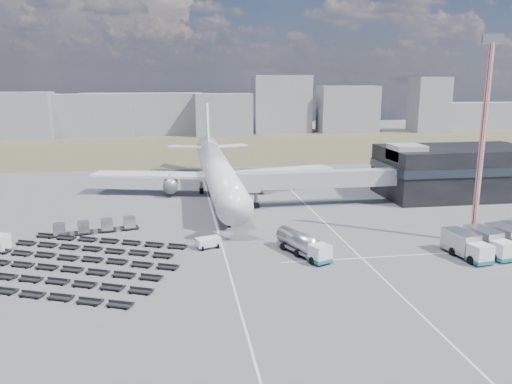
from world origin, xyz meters
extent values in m
plane|color=#565659|center=(0.00, 0.00, 0.00)|extent=(420.00, 420.00, 0.00)
cube|color=#4C482D|center=(0.00, 110.00, 0.01)|extent=(420.00, 90.00, 0.01)
cube|color=silver|center=(-2.00, 5.00, 0.01)|extent=(0.25, 110.00, 0.01)
cube|color=silver|center=(16.00, 5.00, 0.01)|extent=(0.25, 110.00, 0.01)
cube|color=silver|center=(25.00, -8.00, 0.01)|extent=(40.00, 0.25, 0.01)
cube|color=black|center=(48.00, 24.00, 5.00)|extent=(30.00, 16.00, 10.00)
cube|color=#262D38|center=(48.00, 24.00, 6.20)|extent=(30.40, 16.40, 1.60)
cube|color=#939399|center=(36.00, 22.00, 9.50)|extent=(6.00, 6.00, 3.00)
cube|color=#939399|center=(18.10, 20.50, 5.10)|extent=(29.80, 3.00, 3.00)
cube|color=#939399|center=(4.70, 20.00, 5.10)|extent=(4.00, 3.60, 3.40)
cylinder|color=slate|center=(6.20, 20.50, 2.55)|extent=(0.70, 0.70, 5.10)
cylinder|color=black|center=(6.20, 20.50, 0.45)|extent=(1.40, 0.90, 1.40)
cylinder|color=white|center=(0.00, 30.00, 5.30)|extent=(5.60, 48.00, 5.60)
cone|color=white|center=(0.00, 3.50, 5.30)|extent=(5.60, 5.00, 5.60)
cone|color=white|center=(0.00, 58.00, 6.10)|extent=(5.60, 8.00, 5.60)
cube|color=black|center=(0.00, 5.50, 6.10)|extent=(2.20, 2.00, 0.80)
cube|color=white|center=(-13.00, 35.00, 4.10)|extent=(25.59, 11.38, 0.50)
cube|color=white|center=(13.00, 35.00, 4.10)|extent=(25.59, 11.38, 0.50)
cylinder|color=slate|center=(-9.50, 33.00, 2.40)|extent=(3.00, 5.00, 3.00)
cylinder|color=slate|center=(9.50, 33.00, 2.40)|extent=(3.00, 5.00, 3.00)
cube|color=white|center=(-5.50, 60.00, 6.50)|extent=(9.49, 5.63, 0.35)
cube|color=white|center=(5.50, 60.00, 6.50)|extent=(9.49, 5.63, 0.35)
cube|color=white|center=(0.00, 61.00, 11.80)|extent=(0.50, 9.06, 11.45)
cylinder|color=slate|center=(0.00, 9.00, 1.25)|extent=(0.50, 0.50, 2.50)
cylinder|color=slate|center=(-3.20, 34.00, 1.25)|extent=(0.60, 0.60, 2.50)
cylinder|color=slate|center=(3.20, 34.00, 1.25)|extent=(0.60, 0.60, 2.50)
cylinder|color=black|center=(0.00, 9.00, 0.50)|extent=(0.50, 1.20, 1.20)
cube|color=gray|center=(-50.69, 148.21, 8.69)|extent=(50.11, 12.00, 17.38)
cube|color=gray|center=(-22.16, 151.36, 8.83)|extent=(51.05, 12.00, 17.65)
cube|color=gray|center=(11.70, 142.67, 8.75)|extent=(23.55, 12.00, 17.50)
cube|color=gray|center=(38.70, 152.27, 12.54)|extent=(25.19, 12.00, 25.08)
cube|color=gray|center=(68.00, 148.10, 10.23)|extent=(26.19, 12.00, 20.46)
cube|color=gray|center=(104.91, 144.64, 12.18)|extent=(15.48, 12.00, 24.37)
cube|color=gray|center=(135.74, 154.85, 6.21)|extent=(46.26, 12.00, 12.42)
cube|color=white|center=(9.89, -9.03, 1.40)|extent=(3.03, 3.03, 2.22)
cube|color=#146A73|center=(9.89, -9.03, 0.53)|extent=(3.16, 3.16, 0.48)
cylinder|color=#B2B3B7|center=(8.06, -4.66, 1.84)|extent=(5.02, 7.62, 2.42)
cube|color=slate|center=(8.06, -4.66, 0.72)|extent=(4.93, 7.58, 0.34)
cylinder|color=black|center=(8.62, -6.00, 0.48)|extent=(2.73, 1.95, 1.06)
cube|color=white|center=(-4.00, -0.64, 0.75)|extent=(3.73, 2.81, 1.49)
cube|color=white|center=(4.48, 31.10, 1.68)|extent=(3.72, 6.67, 2.94)
cube|color=#146A73|center=(4.48, 31.10, 0.47)|extent=(3.84, 6.80, 0.47)
cube|color=white|center=(30.26, -12.43, 1.41)|extent=(2.84, 2.75, 2.39)
cube|color=#146A73|center=(30.26, -12.43, 0.49)|extent=(2.96, 2.87, 0.49)
cube|color=#B2B3B7|center=(29.66, -8.68, 1.85)|extent=(3.35, 5.34, 2.82)
cube|color=white|center=(33.90, -11.86, 1.41)|extent=(2.84, 2.75, 2.39)
cube|color=#146A73|center=(33.90, -11.86, 0.49)|extent=(2.96, 2.87, 0.49)
cube|color=#B2B3B7|center=(33.31, -8.10, 1.85)|extent=(3.35, 5.34, 2.82)
cube|color=#B2B3B7|center=(36.96, -7.52, 1.85)|extent=(3.35, 5.34, 2.82)
cube|color=black|center=(-25.92, 8.10, 0.32)|extent=(3.09, 2.26, 0.19)
cube|color=#B2B3B7|center=(-25.92, 8.10, 1.24)|extent=(2.04, 2.04, 1.62)
cube|color=black|center=(-22.55, 8.80, 0.32)|extent=(3.09, 2.26, 0.19)
cube|color=#B2B3B7|center=(-22.55, 8.80, 1.24)|extent=(2.04, 2.04, 1.62)
cube|color=black|center=(-19.17, 9.51, 0.32)|extent=(3.09, 2.26, 0.19)
cube|color=#B2B3B7|center=(-19.17, 9.51, 1.24)|extent=(2.04, 2.04, 1.62)
cube|color=black|center=(-15.80, 10.21, 0.32)|extent=(3.09, 2.26, 0.19)
cube|color=#B2B3B7|center=(-15.80, 10.21, 1.24)|extent=(2.04, 2.04, 1.62)
cube|color=black|center=(-25.81, -13.03, 0.32)|extent=(26.71, 12.17, 0.64)
cube|color=black|center=(-24.37, -9.60, 0.32)|extent=(26.71, 12.17, 0.64)
cube|color=black|center=(-22.94, -6.16, 0.32)|extent=(26.71, 12.17, 0.64)
cube|color=black|center=(-21.50, -2.72, 0.32)|extent=(26.71, 12.17, 0.64)
cube|color=black|center=(-20.07, 0.72, 0.32)|extent=(23.44, 10.80, 0.64)
cube|color=black|center=(-18.63, 4.16, 0.32)|extent=(23.44, 10.80, 0.64)
cylinder|color=#B41C1E|center=(34.51, -4.02, 14.12)|extent=(0.79, 0.79, 28.24)
cube|color=slate|center=(34.51, -4.02, 28.58)|extent=(2.79, 1.32, 1.36)
cube|color=#565659|center=(34.51, -4.02, 0.17)|extent=(2.26, 2.26, 0.34)
camera|label=1|loc=(-7.83, -68.00, 23.34)|focal=35.00mm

